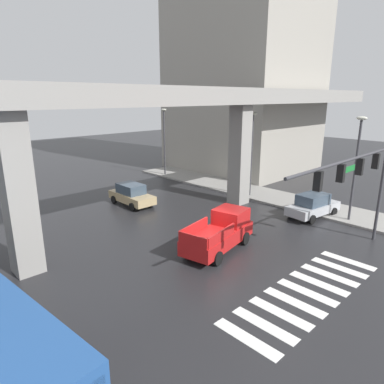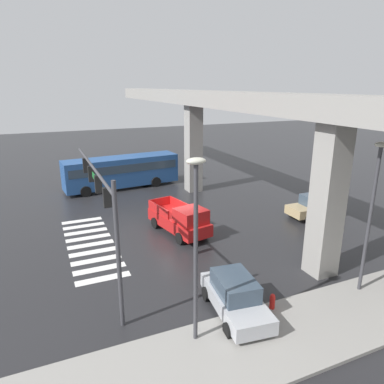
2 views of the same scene
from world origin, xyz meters
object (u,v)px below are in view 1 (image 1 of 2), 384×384
Objects in this scene: sedan_tan at (132,195)px; sedan_silver at (313,205)px; traffic_signal_mast at (360,174)px; street_lamp_mid_block at (252,145)px; pickup_truck at (221,232)px; fire_hydrant at (296,205)px; street_lamp_near_corner at (357,157)px; street_lamp_far_north at (164,134)px.

sedan_tan and sedan_silver have the same top height.
street_lamp_mid_block reaches higher than traffic_signal_mast.
street_lamp_mid_block is at bearing -30.64° from sedan_tan.
fire_hydrant is (9.39, 0.53, -0.56)m from pickup_truck.
street_lamp_far_north is at bearing 90.00° from street_lamp_near_corner.
street_lamp_far_north is at bearing 88.60° from fire_hydrant.
pickup_truck is at bearing 125.52° from traffic_signal_mast.
street_lamp_mid_block is at bearing 28.35° from pickup_truck.
street_lamp_far_north is (8.77, 6.42, 3.70)m from sedan_tan.
pickup_truck is 10.94m from street_lamp_near_corner.
traffic_signal_mast reaches higher than sedan_silver.
traffic_signal_mast reaches higher than pickup_truck.
pickup_truck is 1.20× the size of sedan_silver.
pickup_truck is 11.68m from street_lamp_mid_block.
street_lamp_far_north is (9.79, 16.90, 3.57)m from pickup_truck.
sedan_silver is 0.62× the size of street_lamp_mid_block.
street_lamp_near_corner reaches higher than fire_hydrant.
street_lamp_far_north is at bearing 75.76° from traffic_signal_mast.
sedan_silver is 5.27× the size of fire_hydrant.
sedan_tan is at bearing 122.44° from street_lamp_near_corner.
pickup_truck reaches higher than sedan_tan.
pickup_truck is at bearing -176.76° from fire_hydrant.
fire_hydrant is at bearing -91.40° from street_lamp_far_north.
street_lamp_near_corner reaches higher than traffic_signal_mast.
street_lamp_far_north reaches higher than fire_hydrant.
street_lamp_far_north is (0.00, 11.61, 0.00)m from street_lamp_mid_block.
traffic_signal_mast is 1.50× the size of street_lamp_far_north.
street_lamp_far_north reaches higher than pickup_truck.
sedan_silver is at bearing 111.98° from street_lamp_near_corner.
traffic_signal_mast is 12.38m from street_lamp_mid_block.
street_lamp_mid_block is 11.61m from street_lamp_far_north.
traffic_signal_mast is at bearing -54.48° from pickup_truck.
street_lamp_far_north reaches higher than sedan_silver.
street_lamp_near_corner is at bearing -68.02° from sedan_silver.
street_lamp_mid_block reaches higher than pickup_truck.
street_lamp_far_north reaches higher than sedan_tan.
traffic_signal_mast is (4.06, -5.69, 3.69)m from pickup_truck.
pickup_truck reaches higher than fire_hydrant.
sedan_tan is 11.48m from street_lamp_far_north.
sedan_tan is 13.01m from fire_hydrant.
pickup_truck is at bearing 173.27° from sedan_silver.
street_lamp_near_corner is 5.66m from fire_hydrant.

